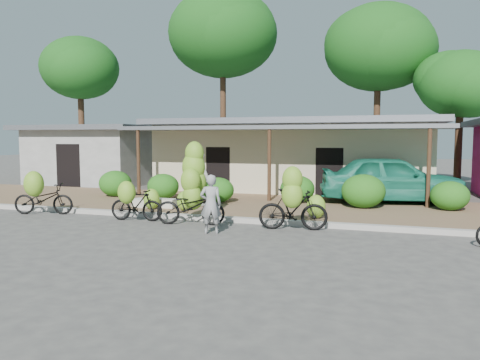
{
  "coord_description": "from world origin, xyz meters",
  "views": [
    {
      "loc": [
        4.44,
        -10.98,
        2.49
      ],
      "look_at": [
        -0.04,
        2.66,
        1.2
      ],
      "focal_mm": 35.0,
      "sensor_mm": 36.0,
      "label": 1
    }
  ],
  "objects_px": {
    "sack_far": "(142,203)",
    "bystander": "(199,179)",
    "bike_left": "(135,203)",
    "tree_center_right": "(375,46)",
    "bike_center": "(192,192)",
    "tree_near_right": "(456,82)",
    "vendor": "(211,204)",
    "bike_right": "(293,204)",
    "sack_near": "(163,203)",
    "tree_far_center": "(221,33)",
    "teal_van": "(392,179)",
    "tree_back_left": "(78,67)",
    "bike_far_left": "(42,196)"
  },
  "relations": [
    {
      "from": "sack_far",
      "to": "bystander",
      "type": "height_order",
      "value": "bystander"
    },
    {
      "from": "bike_left",
      "to": "bystander",
      "type": "bearing_deg",
      "value": -20.91
    },
    {
      "from": "tree_center_right",
      "to": "bike_center",
      "type": "distance_m",
      "value": 17.15
    },
    {
      "from": "tree_near_right",
      "to": "bike_center",
      "type": "height_order",
      "value": "tree_near_right"
    },
    {
      "from": "vendor",
      "to": "bike_right",
      "type": "bearing_deg",
      "value": -173.03
    },
    {
      "from": "vendor",
      "to": "bystander",
      "type": "distance_m",
      "value": 4.48
    },
    {
      "from": "sack_near",
      "to": "bike_right",
      "type": "bearing_deg",
      "value": -22.31
    },
    {
      "from": "tree_far_center",
      "to": "sack_far",
      "type": "xyz_separation_m",
      "value": [
        1.94,
        -12.96,
        -8.58
      ]
    },
    {
      "from": "tree_center_right",
      "to": "sack_far",
      "type": "xyz_separation_m",
      "value": [
        -7.06,
        -13.46,
        -7.32
      ]
    },
    {
      "from": "tree_near_right",
      "to": "bike_right",
      "type": "bearing_deg",
      "value": -111.97
    },
    {
      "from": "tree_near_right",
      "to": "vendor",
      "type": "bearing_deg",
      "value": -117.03
    },
    {
      "from": "tree_near_right",
      "to": "bike_center",
      "type": "bearing_deg",
      "value": -122.61
    },
    {
      "from": "tree_far_center",
      "to": "bike_right",
      "type": "xyz_separation_m",
      "value": [
        7.61,
        -14.87,
        -8.12
      ]
    },
    {
      "from": "teal_van",
      "to": "tree_far_center",
      "type": "bearing_deg",
      "value": 36.41
    },
    {
      "from": "tree_near_right",
      "to": "bike_right",
      "type": "height_order",
      "value": "tree_near_right"
    },
    {
      "from": "sack_near",
      "to": "sack_far",
      "type": "xyz_separation_m",
      "value": [
        -0.76,
        -0.11,
        -0.01
      ]
    },
    {
      "from": "bystander",
      "to": "sack_near",
      "type": "bearing_deg",
      "value": 69.19
    },
    {
      "from": "bike_right",
      "to": "sack_near",
      "type": "distance_m",
      "value": 5.33
    },
    {
      "from": "tree_center_right",
      "to": "vendor",
      "type": "distance_m",
      "value": 18.06
    },
    {
      "from": "tree_back_left",
      "to": "bike_left",
      "type": "xyz_separation_m",
      "value": [
        10.83,
        -11.93,
        -6.18
      ]
    },
    {
      "from": "tree_near_right",
      "to": "bystander",
      "type": "bearing_deg",
      "value": -132.03
    },
    {
      "from": "tree_near_right",
      "to": "bike_center",
      "type": "distance_m",
      "value": 16.21
    },
    {
      "from": "bike_center",
      "to": "sack_near",
      "type": "bearing_deg",
      "value": 35.32
    },
    {
      "from": "tree_far_center",
      "to": "bike_far_left",
      "type": "bearing_deg",
      "value": -92.58
    },
    {
      "from": "tree_far_center",
      "to": "teal_van",
      "type": "bearing_deg",
      "value": -42.08
    },
    {
      "from": "bike_center",
      "to": "bike_right",
      "type": "xyz_separation_m",
      "value": [
        3.03,
        -0.2,
        -0.2
      ]
    },
    {
      "from": "tree_back_left",
      "to": "bike_right",
      "type": "distance_m",
      "value": 20.51
    },
    {
      "from": "bike_right",
      "to": "sack_near",
      "type": "xyz_separation_m",
      "value": [
        -4.91,
        2.01,
        -0.45
      ]
    },
    {
      "from": "tree_back_left",
      "to": "tree_near_right",
      "type": "height_order",
      "value": "tree_back_left"
    },
    {
      "from": "tree_far_center",
      "to": "sack_far",
      "type": "distance_m",
      "value": 15.66
    },
    {
      "from": "tree_near_right",
      "to": "tree_back_left",
      "type": "bearing_deg",
      "value": -175.91
    },
    {
      "from": "teal_van",
      "to": "bike_center",
      "type": "bearing_deg",
      "value": 123.7
    },
    {
      "from": "tree_center_right",
      "to": "bike_right",
      "type": "height_order",
      "value": "tree_center_right"
    },
    {
      "from": "bike_left",
      "to": "bike_center",
      "type": "distance_m",
      "value": 1.8
    },
    {
      "from": "tree_center_right",
      "to": "tree_near_right",
      "type": "relative_size",
      "value": 1.45
    },
    {
      "from": "bike_right",
      "to": "sack_near",
      "type": "bearing_deg",
      "value": 58.29
    },
    {
      "from": "tree_near_right",
      "to": "vendor",
      "type": "height_order",
      "value": "tree_near_right"
    },
    {
      "from": "vendor",
      "to": "teal_van",
      "type": "bearing_deg",
      "value": -144.0
    },
    {
      "from": "bike_center",
      "to": "bystander",
      "type": "relative_size",
      "value": 1.28
    },
    {
      "from": "bike_right",
      "to": "bike_left",
      "type": "bearing_deg",
      "value": 81.28
    },
    {
      "from": "tree_center_right",
      "to": "bike_left",
      "type": "distance_m",
      "value": 18.03
    },
    {
      "from": "tree_back_left",
      "to": "teal_van",
      "type": "relative_size",
      "value": 1.66
    },
    {
      "from": "tree_back_left",
      "to": "bike_far_left",
      "type": "relative_size",
      "value": 4.19
    },
    {
      "from": "sack_near",
      "to": "vendor",
      "type": "xyz_separation_m",
      "value": [
        2.96,
        -3.04,
        0.51
      ]
    },
    {
      "from": "tree_near_right",
      "to": "sack_far",
      "type": "bearing_deg",
      "value": -133.99
    },
    {
      "from": "tree_far_center",
      "to": "bystander",
      "type": "relative_size",
      "value": 6.09
    },
    {
      "from": "teal_van",
      "to": "tree_back_left",
      "type": "bearing_deg",
      "value": 59.83
    },
    {
      "from": "sack_near",
      "to": "bike_center",
      "type": "bearing_deg",
      "value": -43.94
    },
    {
      "from": "sack_far",
      "to": "bystander",
      "type": "distance_m",
      "value": 2.13
    },
    {
      "from": "tree_far_center",
      "to": "tree_center_right",
      "type": "height_order",
      "value": "tree_far_center"
    }
  ]
}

